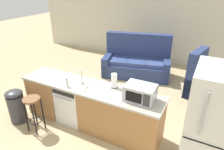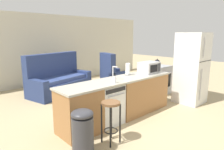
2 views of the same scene
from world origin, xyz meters
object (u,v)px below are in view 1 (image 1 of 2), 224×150
at_px(paper_towel_roll, 114,81).
at_px(trash_bin, 16,106).
at_px(soap_bottle, 67,84).
at_px(bar_stool, 33,107).
at_px(couch, 137,63).
at_px(microwave, 140,93).
at_px(stove_range, 211,123).
at_px(refrigerator, 214,142).
at_px(dishwasher, 74,102).
at_px(armchair, 202,83).

height_order(paper_towel_roll, trash_bin, paper_towel_roll).
distance_m(soap_bottle, trash_bin, 1.29).
distance_m(bar_stool, couch, 3.50).
bearing_deg(microwave, stove_range, 25.20).
xyz_separation_m(refrigerator, microwave, (-1.17, 0.55, 0.09)).
height_order(dishwasher, soap_bottle, soap_bottle).
relative_size(dishwasher, bar_stool, 1.14).
xyz_separation_m(trash_bin, armchair, (3.31, 2.90, -0.03)).
height_order(refrigerator, paper_towel_roll, refrigerator).
relative_size(dishwasher, paper_towel_roll, 2.98).
distance_m(stove_range, couch, 3.16).
relative_size(soap_bottle, bar_stool, 0.24).
distance_m(stove_range, trash_bin, 3.80).
xyz_separation_m(dishwasher, paper_towel_roll, (0.85, 0.19, 0.62)).
bearing_deg(refrigerator, armchair, 96.23).
height_order(stove_range, couch, couch).
xyz_separation_m(stove_range, armchair, (-0.31, 1.74, -0.10)).
height_order(couch, armchair, couch).
xyz_separation_m(microwave, couch, (-1.09, 2.75, -0.65)).
height_order(stove_range, paper_towel_roll, paper_towel_roll).
bearing_deg(dishwasher, refrigerator, -11.93).
distance_m(dishwasher, couch, 2.77).
bearing_deg(refrigerator, microwave, 154.86).
distance_m(stove_range, bar_stool, 3.29).
bearing_deg(soap_bottle, paper_towel_roll, 26.25).
height_order(refrigerator, microwave, refrigerator).
xyz_separation_m(bar_stool, couch, (0.80, 3.40, -0.14)).
bearing_deg(microwave, armchair, 69.44).
height_order(soap_bottle, bar_stool, soap_bottle).
height_order(stove_range, microwave, microwave).
relative_size(refrigerator, soap_bottle, 10.82).
relative_size(paper_towel_roll, couch, 0.13).
height_order(paper_towel_roll, bar_stool, paper_towel_roll).
distance_m(microwave, paper_towel_roll, 0.61).
height_order(refrigerator, trash_bin, refrigerator).
relative_size(microwave, soap_bottle, 2.84).
relative_size(refrigerator, trash_bin, 2.57).
relative_size(dishwasher, trash_bin, 1.14).
bearing_deg(trash_bin, armchair, 41.25).
distance_m(dishwasher, paper_towel_roll, 1.07).
distance_m(refrigerator, microwave, 1.29).
bearing_deg(paper_towel_roll, dishwasher, -167.67).
xyz_separation_m(microwave, soap_bottle, (-1.38, -0.21, -0.07)).
bearing_deg(soap_bottle, armchair, 48.13).
height_order(microwave, soap_bottle, microwave).
height_order(bar_stool, couch, couch).
distance_m(microwave, couch, 3.03).
relative_size(soap_bottle, couch, 0.08).
relative_size(couch, armchair, 1.80).
xyz_separation_m(microwave, armchair, (0.86, 2.29, -0.69)).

